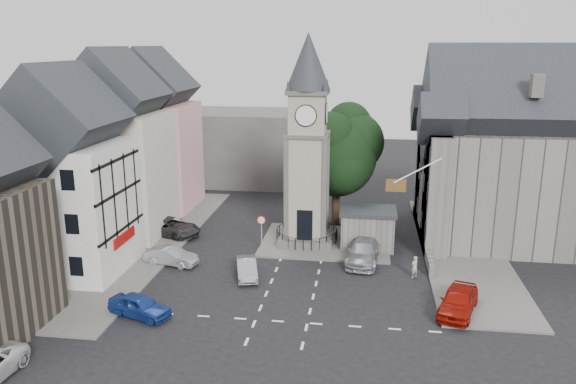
# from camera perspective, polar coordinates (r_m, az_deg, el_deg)

# --- Properties ---
(ground) EXTENTS (120.00, 120.00, 0.00)m
(ground) POSITION_cam_1_polar(r_m,az_deg,el_deg) (37.86, 0.59, -9.17)
(ground) COLOR black
(ground) RESTS_ON ground
(pavement_west) EXTENTS (6.00, 30.00, 0.14)m
(pavement_west) POSITION_cam_1_polar(r_m,az_deg,el_deg) (46.33, -13.99, -4.95)
(pavement_west) COLOR #595651
(pavement_west) RESTS_ON ground
(pavement_east) EXTENTS (6.00, 26.00, 0.14)m
(pavement_east) POSITION_cam_1_polar(r_m,az_deg,el_deg) (45.62, 17.14, -5.49)
(pavement_east) COLOR #595651
(pavement_east) RESTS_ON ground
(central_island) EXTENTS (10.00, 8.00, 0.16)m
(central_island) POSITION_cam_1_polar(r_m,az_deg,el_deg) (45.08, 3.81, -5.07)
(central_island) COLOR #595651
(central_island) RESTS_ON ground
(road_markings) EXTENTS (20.00, 8.00, 0.01)m
(road_markings) POSITION_cam_1_polar(r_m,az_deg,el_deg) (32.95, -0.69, -13.01)
(road_markings) COLOR silver
(road_markings) RESTS_ON ground
(clock_tower) EXTENTS (4.86, 4.86, 16.25)m
(clock_tower) POSITION_cam_1_polar(r_m,az_deg,el_deg) (43.14, 2.00, 5.11)
(clock_tower) COLOR #4C4944
(clock_tower) RESTS_ON ground
(stone_shelter) EXTENTS (4.30, 3.30, 3.08)m
(stone_shelter) POSITION_cam_1_polar(r_m,az_deg,el_deg) (44.03, 8.09, -3.66)
(stone_shelter) COLOR #605D58
(stone_shelter) RESTS_ON ground
(town_tree) EXTENTS (7.20, 7.20, 10.80)m
(town_tree) POSITION_cam_1_polar(r_m,az_deg,el_deg) (48.11, 5.00, 4.69)
(town_tree) COLOR black
(town_tree) RESTS_ON ground
(warning_sign_post) EXTENTS (0.70, 0.19, 2.85)m
(warning_sign_post) POSITION_cam_1_polar(r_m,az_deg,el_deg) (42.61, -2.73, -3.47)
(warning_sign_post) COLOR black
(warning_sign_post) RESTS_ON ground
(terrace_pink) EXTENTS (8.10, 7.60, 12.80)m
(terrace_pink) POSITION_cam_1_polar(r_m,az_deg,el_deg) (54.82, -13.48, 5.17)
(terrace_pink) COLOR pink
(terrace_pink) RESTS_ON ground
(terrace_cream) EXTENTS (8.10, 7.60, 12.80)m
(terrace_cream) POSITION_cam_1_polar(r_m,az_deg,el_deg) (47.59, -16.95, 3.51)
(terrace_cream) COLOR beige
(terrace_cream) RESTS_ON ground
(terrace_tudor) EXTENTS (8.10, 7.60, 12.00)m
(terrace_tudor) POSITION_cam_1_polar(r_m,az_deg,el_deg) (40.73, -21.55, 0.71)
(terrace_tudor) COLOR silver
(terrace_tudor) RESTS_ON ground
(backdrop_west) EXTENTS (20.00, 10.00, 8.00)m
(backdrop_west) POSITION_cam_1_polar(r_m,az_deg,el_deg) (65.43, -6.68, 4.69)
(backdrop_west) COLOR #4C4944
(backdrop_west) RESTS_ON ground
(east_building) EXTENTS (14.40, 11.40, 12.60)m
(east_building) POSITION_cam_1_polar(r_m,az_deg,el_deg) (47.53, 21.45, 2.71)
(east_building) COLOR #605D58
(east_building) RESTS_ON ground
(east_boundary_wall) EXTENTS (0.40, 16.00, 0.90)m
(east_boundary_wall) POSITION_cam_1_polar(r_m,az_deg,el_deg) (46.99, 13.44, -4.14)
(east_boundary_wall) COLOR #605D58
(east_boundary_wall) RESTS_ON ground
(flagpole) EXTENTS (3.68, 0.10, 2.74)m
(flagpole) POSITION_cam_1_polar(r_m,az_deg,el_deg) (39.37, 13.02, 2.13)
(flagpole) COLOR white
(flagpole) RESTS_ON ground
(car_west_blue) EXTENTS (4.16, 2.66, 1.32)m
(car_west_blue) POSITION_cam_1_polar(r_m,az_deg,el_deg) (34.34, -14.83, -11.12)
(car_west_blue) COLOR navy
(car_west_blue) RESTS_ON ground
(car_west_silver) EXTENTS (4.10, 2.14, 1.29)m
(car_west_silver) POSITION_cam_1_polar(r_m,az_deg,el_deg) (41.37, -11.78, -6.39)
(car_west_silver) COLOR #93959A
(car_west_silver) RESTS_ON ground
(car_west_grey) EXTENTS (5.85, 4.15, 1.48)m
(car_west_grey) POSITION_cam_1_polar(r_m,az_deg,el_deg) (47.48, -11.90, -3.48)
(car_west_grey) COLOR #2A2A2C
(car_west_grey) RESTS_ON ground
(car_island_silver) EXTENTS (2.26, 3.95, 1.23)m
(car_island_silver) POSITION_cam_1_polar(r_m,az_deg,el_deg) (38.59, -4.22, -7.73)
(car_island_silver) COLOR #9A9CA3
(car_island_silver) RESTS_ON ground
(car_island_east) EXTENTS (2.65, 5.52, 1.55)m
(car_island_east) POSITION_cam_1_polar(r_m,az_deg,el_deg) (41.33, 7.65, -6.03)
(car_island_east) COLOR #93969A
(car_island_east) RESTS_ON ground
(car_east_red) EXTENTS (3.23, 4.98, 1.58)m
(car_east_red) POSITION_cam_1_polar(r_m,az_deg,el_deg) (35.00, 16.92, -10.52)
(car_east_red) COLOR #971108
(car_east_red) RESTS_ON ground
(pedestrian) EXTENTS (0.66, 0.63, 1.52)m
(pedestrian) POSITION_cam_1_polar(r_m,az_deg,el_deg) (39.30, 12.73, -7.42)
(pedestrian) COLOR #B8B198
(pedestrian) RESTS_ON ground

